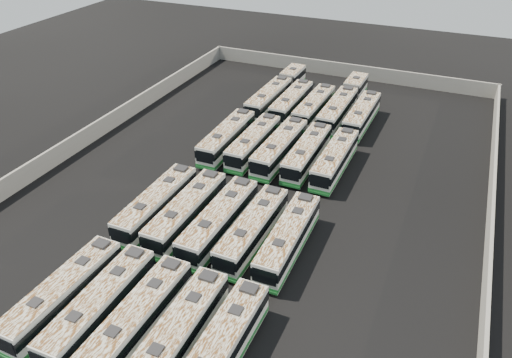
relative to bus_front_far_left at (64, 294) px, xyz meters
name	(u,v)px	position (x,y,z in m)	size (l,w,h in m)	color
ground	(253,192)	(6.29, 20.21, -1.56)	(140.00, 140.00, 0.00)	black
perimeter_wall	(253,183)	(6.29, 20.21, -0.46)	(45.20, 73.20, 2.20)	gray
bus_front_far_left	(64,294)	(0.00, 0.00, 0.00)	(2.56, 10.90, 3.05)	silver
bus_front_left	(100,306)	(3.24, 0.07, 0.02)	(2.42, 11.00, 3.09)	silver
bus_front_center	(137,320)	(6.42, 0.06, 0.02)	(2.45, 11.01, 3.09)	silver
bus_front_right	(177,336)	(9.71, -0.04, 0.03)	(2.46, 11.06, 3.11)	silver
bus_front_far_right	(220,350)	(12.86, 0.10, 0.01)	(2.38, 10.96, 3.08)	silver
bus_midfront_far_left	(157,205)	(-0.05, 12.44, 0.03)	(2.37, 11.09, 3.12)	silver
bus_midfront_left	(187,212)	(3.15, 12.48, 0.06)	(2.42, 11.30, 3.18)	silver
bus_midfront_center	(219,221)	(6.47, 12.44, 0.07)	(2.58, 11.35, 3.19)	silver
bus_midfront_right	(252,230)	(9.64, 12.57, 0.01)	(2.50, 10.93, 3.07)	silver
bus_midfront_far_right	(288,238)	(12.89, 12.64, 0.00)	(2.42, 10.89, 3.06)	silver
bus_midback_far_left	(227,138)	(-0.08, 27.22, 0.04)	(2.51, 11.17, 3.14)	silver
bus_midback_left	(254,143)	(3.22, 27.44, 0.00)	(2.37, 10.89, 3.06)	silver
bus_midback_center	(280,148)	(6.47, 27.30, 0.07)	(2.68, 11.36, 3.18)	silver
bus_midback_right	(307,153)	(9.60, 27.47, 0.01)	(2.31, 10.90, 3.07)	silver
bus_midback_far_right	(335,159)	(12.81, 27.36, 0.01)	(2.43, 10.93, 3.07)	silver
bus_back_far_left	(277,91)	(0.05, 42.87, 0.03)	(2.67, 17.24, 3.12)	silver
bus_back_left	(291,103)	(3.26, 39.92, 0.02)	(2.40, 11.02, 3.10)	silver
bus_back_center	(314,107)	(6.49, 39.71, 0.00)	(2.56, 10.92, 3.06)	silver
bus_back_right	(344,102)	(9.67, 42.70, 0.05)	(2.57, 17.48, 3.16)	silver
bus_back_far_right	(362,115)	(12.82, 39.70, 0.00)	(2.50, 10.91, 3.06)	silver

